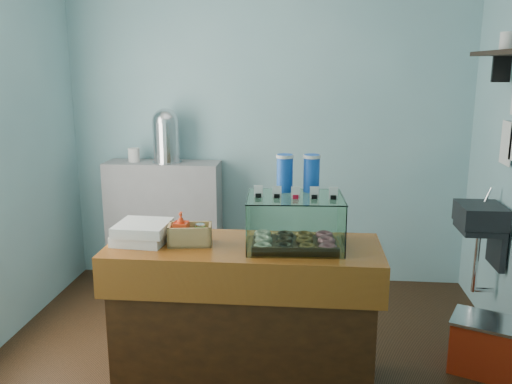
# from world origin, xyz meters

# --- Properties ---
(ground) EXTENTS (3.50, 3.50, 0.00)m
(ground) POSITION_xyz_m (0.00, 0.00, 0.00)
(ground) COLOR black
(ground) RESTS_ON ground
(room_shell) EXTENTS (3.54, 3.04, 2.82)m
(room_shell) POSITION_xyz_m (0.03, 0.01, 1.71)
(room_shell) COLOR #7BAAB3
(room_shell) RESTS_ON ground
(counter) EXTENTS (1.60, 0.60, 0.90)m
(counter) POSITION_xyz_m (0.00, -0.25, 0.46)
(counter) COLOR #41200C
(counter) RESTS_ON ground
(back_shelf) EXTENTS (1.00, 0.32, 1.10)m
(back_shelf) POSITION_xyz_m (-0.90, 1.32, 0.55)
(back_shelf) COLOR gray
(back_shelf) RESTS_ON ground
(display_case) EXTENTS (0.57, 0.43, 0.52)m
(display_case) POSITION_xyz_m (0.30, -0.22, 1.07)
(display_case) COLOR #34200F
(display_case) RESTS_ON counter
(condiment_crate) EXTENTS (0.27, 0.18, 0.20)m
(condiment_crate) POSITION_xyz_m (-0.33, -0.27, 0.97)
(condiment_crate) COLOR tan
(condiment_crate) RESTS_ON counter
(pastry_boxes) EXTENTS (0.33, 0.33, 0.12)m
(pastry_boxes) POSITION_xyz_m (-0.60, -0.25, 0.96)
(pastry_boxes) COLOR silver
(pastry_boxes) RESTS_ON counter
(coffee_urn) EXTENTS (0.25, 0.25, 0.47)m
(coffee_urn) POSITION_xyz_m (-0.85, 1.30, 1.35)
(coffee_urn) COLOR silver
(coffee_urn) RESTS_ON back_shelf
(red_cooler) EXTENTS (0.50, 0.45, 0.36)m
(red_cooler) POSITION_xyz_m (1.51, 0.03, 0.18)
(red_cooler) COLOR red
(red_cooler) RESTS_ON ground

